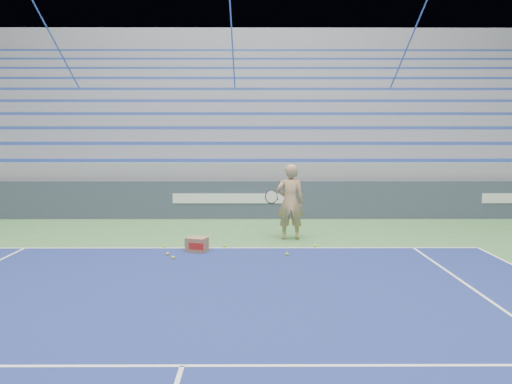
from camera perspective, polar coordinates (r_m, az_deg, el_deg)
sponsor_barrier at (r=14.49m, az=-3.12°, el=-0.86°), size 30.00×0.32×1.10m
bleachers at (r=20.09m, az=-2.34°, el=6.28°), size 31.00×9.15×7.30m
tennis_player at (r=11.47m, az=3.90°, el=-1.12°), size 0.93×0.83×1.74m
ball_box at (r=10.34m, az=-6.77°, el=-6.00°), size 0.49×0.43×0.30m
tennis_ball_0 at (r=9.82m, az=-9.46°, el=-7.41°), size 0.07×0.07×0.07m
tennis_ball_1 at (r=10.73m, az=-3.63°, el=-6.17°), size 0.07×0.07×0.07m
tennis_ball_2 at (r=10.78m, az=6.76°, el=-6.14°), size 0.07×0.07×0.07m
tennis_ball_3 at (r=9.99m, az=3.56°, el=-7.10°), size 0.07×0.07×0.07m
tennis_ball_4 at (r=10.88m, az=-10.45°, el=-6.09°), size 0.07×0.07×0.07m
tennis_ball_5 at (r=10.15m, az=-10.07°, el=-6.98°), size 0.07×0.07×0.07m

